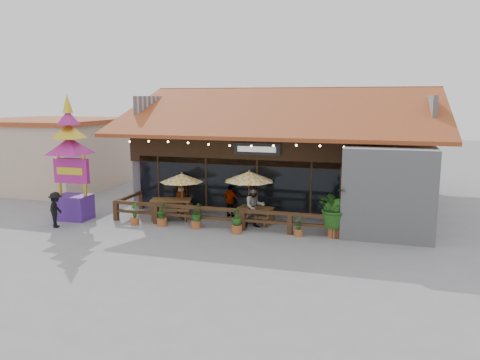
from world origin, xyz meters
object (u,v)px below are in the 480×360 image
(picnic_table_right, at_px, (256,212))
(umbrella_right, at_px, (249,177))
(tropical_plant, at_px, (335,208))
(pedestrian, at_px, (56,210))
(umbrella_left, at_px, (182,178))
(picnic_table_left, at_px, (171,205))
(thai_sign_tower, at_px, (70,149))

(picnic_table_right, bearing_deg, umbrella_right, 174.91)
(tropical_plant, height_order, pedestrian, tropical_plant)
(umbrella_left, relative_size, umbrella_right, 1.05)
(umbrella_left, distance_m, umbrella_right, 3.22)
(picnic_table_left, xyz_separation_m, thai_sign_tower, (-4.17, -1.49, 2.63))
(thai_sign_tower, xyz_separation_m, pedestrian, (0.13, -1.40, -2.45))
(thai_sign_tower, relative_size, pedestrian, 3.95)
(umbrella_left, xyz_separation_m, pedestrian, (-4.51, -3.09, -1.10))
(umbrella_left, height_order, tropical_plant, umbrella_left)
(thai_sign_tower, bearing_deg, picnic_table_left, 19.70)
(pedestrian, bearing_deg, umbrella_right, -88.11)
(umbrella_left, relative_size, picnic_table_left, 1.20)
(umbrella_left, distance_m, tropical_plant, 7.21)
(picnic_table_left, xyz_separation_m, picnic_table_right, (4.01, 0.20, -0.10))
(umbrella_right, relative_size, picnic_table_right, 1.54)
(umbrella_right, height_order, thai_sign_tower, thai_sign_tower)
(picnic_table_right, distance_m, pedestrian, 8.63)
(picnic_table_left, distance_m, thai_sign_tower, 5.16)
(thai_sign_tower, distance_m, pedestrian, 2.83)
(umbrella_right, distance_m, picnic_table_right, 1.62)
(picnic_table_right, xyz_separation_m, tropical_plant, (3.55, -1.13, 0.69))
(umbrella_left, height_order, picnic_table_right, umbrella_left)
(umbrella_left, bearing_deg, tropical_plant, -9.08)
(picnic_table_left, bearing_deg, pedestrian, -144.41)
(umbrella_right, bearing_deg, tropical_plant, -16.65)
(umbrella_right, height_order, tropical_plant, umbrella_right)
(picnic_table_left, relative_size, thai_sign_tower, 0.36)
(picnic_table_left, bearing_deg, umbrella_right, 3.55)
(umbrella_right, bearing_deg, pedestrian, -158.00)
(picnic_table_left, xyz_separation_m, tropical_plant, (7.56, -0.93, 0.58))
(tropical_plant, bearing_deg, umbrella_right, 163.35)
(umbrella_right, xyz_separation_m, thai_sign_tower, (-7.86, -1.72, 1.14))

